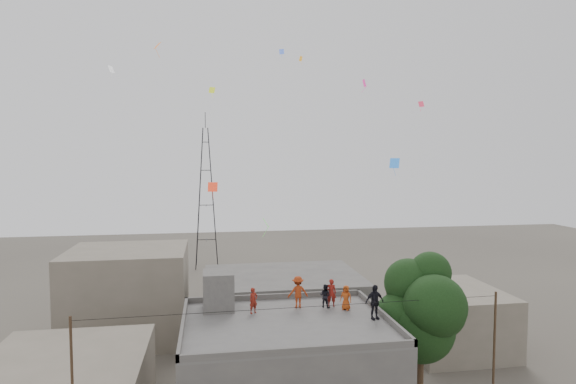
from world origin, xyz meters
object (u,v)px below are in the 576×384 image
object	(u,v)px
tree	(423,310)
person_red_adult	(331,293)
person_dark_adult	(375,302)
stair_head_box	(219,290)
transmission_tower	(206,198)

from	to	relation	value
tree	person_red_adult	bearing A→B (deg)	161.94
tree	person_dark_adult	world-z (taller)	tree
person_dark_adult	stair_head_box	bearing A→B (deg)	147.58
person_red_adult	person_dark_adult	world-z (taller)	person_dark_adult
tree	person_red_adult	xyz separation A→B (m)	(-4.57, 1.49, 0.75)
person_red_adult	person_dark_adult	bearing A→B (deg)	138.31
transmission_tower	person_dark_adult	distance (m)	41.21
tree	person_red_adult	distance (m)	4.86
person_red_adult	tree	bearing A→B (deg)	176.28
tree	person_dark_adult	bearing A→B (deg)	-163.42
tree	person_dark_adult	distance (m)	3.21
person_red_adult	person_dark_adult	xyz separation A→B (m)	(1.60, -2.37, 0.11)
person_red_adult	person_dark_adult	distance (m)	2.86
person_dark_adult	person_red_adult	bearing A→B (deg)	112.36
person_red_adult	transmission_tower	bearing A→B (deg)	-65.50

